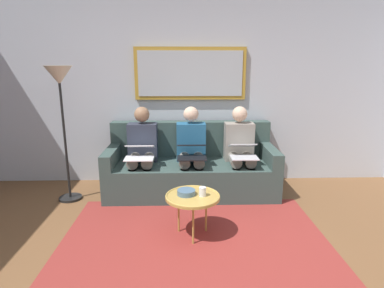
# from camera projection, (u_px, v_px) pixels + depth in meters

# --- Properties ---
(wall_rear) EXTENTS (6.00, 0.12, 2.60)m
(wall_rear) POSITION_uv_depth(u_px,v_px,m) (190.00, 91.00, 4.60)
(wall_rear) COLOR #B7BCC6
(wall_rear) RESTS_ON ground_plane
(area_rug) EXTENTS (2.60, 1.80, 0.01)m
(area_rug) POSITION_uv_depth(u_px,v_px,m) (194.00, 237.00, 3.21)
(area_rug) COLOR maroon
(area_rug) RESTS_ON ground_plane
(couch) EXTENTS (2.20, 0.90, 0.90)m
(couch) POSITION_uv_depth(u_px,v_px,m) (191.00, 168.00, 4.37)
(couch) COLOR #384C47
(couch) RESTS_ON ground_plane
(framed_mirror) EXTENTS (1.53, 0.05, 0.71)m
(framed_mirror) POSITION_uv_depth(u_px,v_px,m) (190.00, 74.00, 4.44)
(framed_mirror) COLOR #B7892D
(coffee_table) EXTENTS (0.54, 0.54, 0.44)m
(coffee_table) POSITION_uv_depth(u_px,v_px,m) (193.00, 197.00, 3.16)
(coffee_table) COLOR tan
(coffee_table) RESTS_ON ground_plane
(cup) EXTENTS (0.07, 0.07, 0.09)m
(cup) POSITION_uv_depth(u_px,v_px,m) (203.00, 192.00, 3.14)
(cup) COLOR silver
(cup) RESTS_ON coffee_table
(bowl) EXTENTS (0.18, 0.18, 0.05)m
(bowl) POSITION_uv_depth(u_px,v_px,m) (186.00, 192.00, 3.18)
(bowl) COLOR slate
(bowl) RESTS_ON coffee_table
(person_left) EXTENTS (0.38, 0.58, 1.14)m
(person_left) POSITION_uv_depth(u_px,v_px,m) (240.00, 148.00, 4.25)
(person_left) COLOR gray
(person_left) RESTS_ON couch
(laptop_silver) EXTENTS (0.33, 0.39, 0.17)m
(laptop_silver) POSITION_uv_depth(u_px,v_px,m) (243.00, 151.00, 4.02)
(laptop_silver) COLOR silver
(person_middle) EXTENTS (0.38, 0.58, 1.14)m
(person_middle) POSITION_uv_depth(u_px,v_px,m) (191.00, 148.00, 4.23)
(person_middle) COLOR #235B84
(person_middle) RESTS_ON couch
(laptop_black) EXTENTS (0.36, 0.39, 0.17)m
(laptop_black) POSITION_uv_depth(u_px,v_px,m) (192.00, 151.00, 3.99)
(laptop_black) COLOR black
(person_right) EXTENTS (0.38, 0.58, 1.14)m
(person_right) POSITION_uv_depth(u_px,v_px,m) (142.00, 148.00, 4.21)
(person_right) COLOR #2D3342
(person_right) RESTS_ON couch
(laptop_white) EXTENTS (0.35, 0.37, 0.16)m
(laptop_white) POSITION_uv_depth(u_px,v_px,m) (140.00, 152.00, 3.97)
(laptop_white) COLOR white
(standing_lamp) EXTENTS (0.32, 0.32, 1.66)m
(standing_lamp) POSITION_uv_depth(u_px,v_px,m) (60.00, 91.00, 3.81)
(standing_lamp) COLOR black
(standing_lamp) RESTS_ON ground_plane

